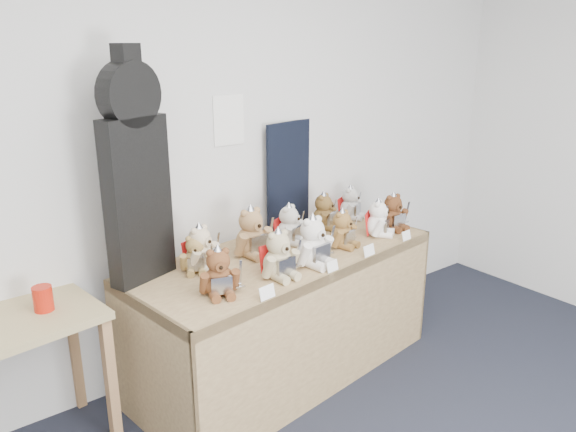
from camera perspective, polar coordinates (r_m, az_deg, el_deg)
room_shell at (r=3.43m, az=-6.02°, el=9.65°), size 6.00×6.00×6.00m
display_table at (r=3.36m, az=0.59°, el=-6.84°), size 1.99×1.02×0.79m
side_table at (r=3.01m, az=-27.08°, el=-11.96°), size 0.96×0.61×0.76m
guitar_case at (r=2.92m, az=-15.22°, el=4.47°), size 0.38×0.22×1.20m
navy_board at (r=3.78m, az=0.71°, el=4.37°), size 0.52×0.12×0.71m
red_cup at (r=2.98m, az=-23.63°, el=-7.69°), size 0.09×0.09×0.12m
teddy_front_far_left at (r=2.80m, az=-7.03°, el=-5.85°), size 0.23×0.21×0.28m
teddy_front_left at (r=2.98m, az=-0.93°, el=-4.12°), size 0.24×0.20×0.30m
teddy_front_centre at (r=3.13m, az=2.59°, el=-2.79°), size 0.27×0.23×0.32m
teddy_front_right at (r=3.43m, az=5.57°, el=-1.47°), size 0.22×0.20×0.26m
teddy_front_far_right at (r=3.65m, az=9.17°, el=-0.37°), size 0.22×0.22×0.27m
teddy_front_end at (r=3.79m, az=10.65°, el=0.27°), size 0.22×0.18×0.28m
teddy_back_left at (r=3.12m, az=-8.84°, el=-3.40°), size 0.24×0.23×0.29m
teddy_back_centre_left at (r=3.28m, az=-3.70°, el=-1.83°), size 0.27×0.22×0.33m
teddy_back_centre_right at (r=3.46m, az=0.16°, el=-1.05°), size 0.23×0.22×0.28m
teddy_back_right at (r=3.75m, az=3.70°, el=0.34°), size 0.23×0.22×0.27m
teddy_back_end at (r=3.97m, az=6.36°, el=1.19°), size 0.22×0.21×0.26m
teddy_back_far_left at (r=3.09m, az=-9.39°, el=-3.97°), size 0.19×0.19×0.24m
entry_card_a at (r=2.77m, az=-2.14°, el=-7.76°), size 0.10×0.03×0.07m
entry_card_b at (r=3.09m, az=4.54°, el=-5.09°), size 0.09×0.03×0.06m
entry_card_c at (r=3.32m, az=8.24°, el=-3.48°), size 0.09×0.03×0.07m
entry_card_d at (r=3.62m, az=11.94°, el=-1.95°), size 0.08×0.03×0.06m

